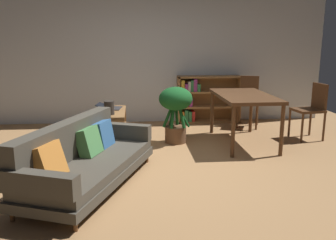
# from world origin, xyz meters

# --- Properties ---
(ground_plane) EXTENTS (8.16, 8.16, 0.00)m
(ground_plane) POSITION_xyz_m (0.00, 0.00, 0.00)
(ground_plane) COLOR #A87A4C
(back_wall_panel) EXTENTS (6.80, 0.10, 2.70)m
(back_wall_panel) POSITION_xyz_m (0.00, 2.70, 1.35)
(back_wall_panel) COLOR silver
(back_wall_panel) RESTS_ON ground_plane
(fabric_couch) EXTENTS (1.44, 2.15, 0.72)m
(fabric_couch) POSITION_xyz_m (-0.93, -0.51, 0.32)
(fabric_couch) COLOR brown
(fabric_couch) RESTS_ON ground_plane
(media_console) EXTENTS (0.37, 1.02, 0.50)m
(media_console) POSITION_xyz_m (-0.69, 1.24, 0.24)
(media_console) COLOR olive
(media_console) RESTS_ON ground_plane
(open_laptop) EXTENTS (0.43, 0.36, 0.08)m
(open_laptop) POSITION_xyz_m (-0.75, 1.44, 0.52)
(open_laptop) COLOR #333338
(open_laptop) RESTS_ON media_console
(desk_speaker) EXTENTS (0.15, 0.15, 0.20)m
(desk_speaker) POSITION_xyz_m (-0.74, 0.98, 0.60)
(desk_speaker) COLOR #2D2823
(desk_speaker) RESTS_ON media_console
(potted_floor_plant) EXTENTS (0.52, 0.52, 0.89)m
(potted_floor_plant) POSITION_xyz_m (0.28, 1.11, 0.57)
(potted_floor_plant) COLOR brown
(potted_floor_plant) RESTS_ON ground_plane
(dining_table) EXTENTS (0.80, 1.46, 0.78)m
(dining_table) POSITION_xyz_m (1.33, 0.97, 0.70)
(dining_table) COLOR #56351E
(dining_table) RESTS_ON ground_plane
(dining_chair_near) EXTENTS (0.48, 0.46, 0.91)m
(dining_chair_near) POSITION_xyz_m (2.52, 1.13, 0.52)
(dining_chair_near) COLOR #56351E
(dining_chair_near) RESTS_ON ground_plane
(dining_chair_far) EXTENTS (0.51, 0.54, 0.94)m
(dining_chair_far) POSITION_xyz_m (1.77, 2.11, 0.52)
(dining_chair_far) COLOR #56351E
(dining_chair_far) RESTS_ON ground_plane
(bookshelf) EXTENTS (1.23, 0.29, 0.92)m
(bookshelf) POSITION_xyz_m (1.00, 2.53, 0.46)
(bookshelf) COLOR olive
(bookshelf) RESTS_ON ground_plane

